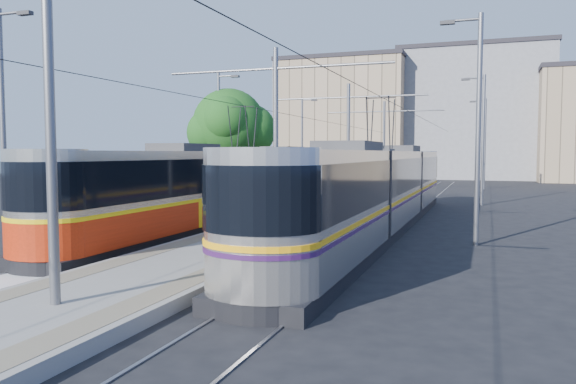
% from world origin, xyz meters
% --- Properties ---
extents(ground, '(160.00, 160.00, 0.00)m').
position_xyz_m(ground, '(0.00, 0.00, 0.00)').
color(ground, black).
rests_on(ground, ground).
extents(platform, '(4.00, 50.00, 0.30)m').
position_xyz_m(platform, '(0.00, 17.00, 0.15)').
color(platform, gray).
rests_on(platform, ground).
extents(tactile_strip_left, '(0.70, 50.00, 0.01)m').
position_xyz_m(tactile_strip_left, '(-1.45, 17.00, 0.30)').
color(tactile_strip_left, gray).
rests_on(tactile_strip_left, platform).
extents(tactile_strip_right, '(0.70, 50.00, 0.01)m').
position_xyz_m(tactile_strip_right, '(1.45, 17.00, 0.30)').
color(tactile_strip_right, gray).
rests_on(tactile_strip_right, platform).
extents(rails, '(8.71, 70.00, 0.03)m').
position_xyz_m(rails, '(0.00, 17.00, 0.02)').
color(rails, gray).
rests_on(rails, ground).
extents(tram_left, '(2.43, 28.32, 5.50)m').
position_xyz_m(tram_left, '(-3.60, 12.86, 1.71)').
color(tram_left, black).
rests_on(tram_left, ground).
extents(tram_right, '(2.43, 27.86, 5.50)m').
position_xyz_m(tram_right, '(3.60, 10.73, 1.86)').
color(tram_right, black).
rests_on(tram_right, ground).
extents(catenary, '(9.20, 70.00, 7.00)m').
position_xyz_m(catenary, '(0.00, 14.15, 4.52)').
color(catenary, slate).
rests_on(catenary, platform).
extents(street_lamps, '(15.18, 38.22, 8.00)m').
position_xyz_m(street_lamps, '(-0.00, 21.00, 4.18)').
color(street_lamps, slate).
rests_on(street_lamps, ground).
extents(shelter, '(0.99, 1.32, 2.61)m').
position_xyz_m(shelter, '(0.90, 13.35, 1.67)').
color(shelter, black).
rests_on(shelter, platform).
extents(tree, '(4.93, 4.56, 7.17)m').
position_xyz_m(tree, '(-6.93, 19.02, 4.85)').
color(tree, '#382314').
rests_on(tree, ground).
extents(building_left, '(16.32, 12.24, 15.31)m').
position_xyz_m(building_left, '(-10.00, 60.00, 7.67)').
color(building_left, tan).
rests_on(building_left, ground).
extents(building_centre, '(18.36, 14.28, 16.30)m').
position_xyz_m(building_centre, '(6.00, 64.00, 8.16)').
color(building_centre, gray).
rests_on(building_centre, ground).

